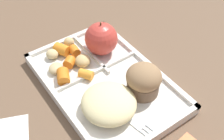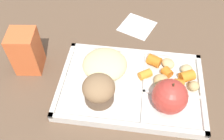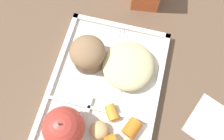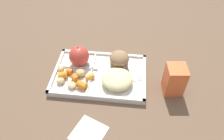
# 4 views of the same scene
# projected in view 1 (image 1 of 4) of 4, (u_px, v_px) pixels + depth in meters

# --- Properties ---
(ground) EXTENTS (6.00, 6.00, 0.00)m
(ground) POSITION_uv_depth(u_px,v_px,m) (105.00, 85.00, 0.64)
(ground) COLOR brown
(lunch_tray) EXTENTS (0.34, 0.23, 0.02)m
(lunch_tray) POSITION_uv_depth(u_px,v_px,m) (105.00, 82.00, 0.63)
(lunch_tray) COLOR silver
(lunch_tray) RESTS_ON ground
(green_apple) EXTENTS (0.08, 0.08, 0.08)m
(green_apple) POSITION_uv_depth(u_px,v_px,m) (101.00, 39.00, 0.67)
(green_apple) COLOR #C63D33
(green_apple) RESTS_ON lunch_tray
(bran_muffin) EXTENTS (0.07, 0.07, 0.07)m
(bran_muffin) POSITION_uv_depth(u_px,v_px,m) (143.00, 80.00, 0.58)
(bran_muffin) COLOR brown
(bran_muffin) RESTS_ON lunch_tray
(carrot_slice_tilted) EXTENTS (0.04, 0.04, 0.03)m
(carrot_slice_tilted) POSITION_uv_depth(u_px,v_px,m) (63.00, 76.00, 0.62)
(carrot_slice_tilted) COLOR orange
(carrot_slice_tilted) RESTS_ON lunch_tray
(carrot_slice_edge) EXTENTS (0.03, 0.03, 0.02)m
(carrot_slice_edge) POSITION_uv_depth(u_px,v_px,m) (69.00, 62.00, 0.65)
(carrot_slice_edge) COLOR orange
(carrot_slice_edge) RESTS_ON lunch_tray
(carrot_slice_large) EXTENTS (0.02, 0.02, 0.02)m
(carrot_slice_large) POSITION_uv_depth(u_px,v_px,m) (74.00, 51.00, 0.68)
(carrot_slice_large) COLOR orange
(carrot_slice_large) RESTS_ON lunch_tray
(carrot_slice_diagonal) EXTENTS (0.04, 0.03, 0.02)m
(carrot_slice_diagonal) POSITION_uv_depth(u_px,v_px,m) (86.00, 74.00, 0.63)
(carrot_slice_diagonal) COLOR orange
(carrot_slice_diagonal) RESTS_ON lunch_tray
(carrot_slice_center) EXTENTS (0.04, 0.04, 0.03)m
(carrot_slice_center) POSITION_uv_depth(u_px,v_px,m) (62.00, 49.00, 0.68)
(carrot_slice_center) COLOR orange
(carrot_slice_center) RESTS_ON lunch_tray
(potato_chunk_corner) EXTENTS (0.03, 0.03, 0.02)m
(potato_chunk_corner) POSITION_uv_depth(u_px,v_px,m) (69.00, 42.00, 0.70)
(potato_chunk_corner) COLOR tan
(potato_chunk_corner) RESTS_ON lunch_tray
(potato_chunk_golden) EXTENTS (0.05, 0.05, 0.02)m
(potato_chunk_golden) POSITION_uv_depth(u_px,v_px,m) (83.00, 61.00, 0.65)
(potato_chunk_golden) COLOR tan
(potato_chunk_golden) RESTS_ON lunch_tray
(potato_chunk_browned) EXTENTS (0.04, 0.04, 0.02)m
(potato_chunk_browned) POSITION_uv_depth(u_px,v_px,m) (52.00, 54.00, 0.67)
(potato_chunk_browned) COLOR tan
(potato_chunk_browned) RESTS_ON lunch_tray
(potato_chunk_small) EXTENTS (0.04, 0.05, 0.02)m
(potato_chunk_small) POSITION_uv_depth(u_px,v_px,m) (56.00, 68.00, 0.64)
(potato_chunk_small) COLOR tan
(potato_chunk_small) RESTS_ON lunch_tray
(egg_noodle_pile) EXTENTS (0.11, 0.11, 0.04)m
(egg_noodle_pile) POSITION_uv_depth(u_px,v_px,m) (109.00, 103.00, 0.56)
(egg_noodle_pile) COLOR beige
(egg_noodle_pile) RESTS_ON lunch_tray
(meatball_center) EXTENTS (0.04, 0.04, 0.04)m
(meatball_center) POSITION_uv_depth(u_px,v_px,m) (105.00, 108.00, 0.55)
(meatball_center) COLOR #755B4C
(meatball_center) RESTS_ON lunch_tray
(meatball_back) EXTENTS (0.03, 0.03, 0.03)m
(meatball_back) POSITION_uv_depth(u_px,v_px,m) (106.00, 103.00, 0.57)
(meatball_back) COLOR #755B4C
(meatball_back) RESTS_ON lunch_tray
(meatball_side) EXTENTS (0.03, 0.03, 0.03)m
(meatball_side) POSITION_uv_depth(u_px,v_px,m) (107.00, 118.00, 0.54)
(meatball_side) COLOR #755B4C
(meatball_side) RESTS_ON lunch_tray
(meatball_front) EXTENTS (0.03, 0.03, 0.03)m
(meatball_front) POSITION_uv_depth(u_px,v_px,m) (108.00, 107.00, 0.56)
(meatball_front) COLOR brown
(meatball_front) RESTS_ON lunch_tray
(plastic_fork) EXTENTS (0.15, 0.04, 0.00)m
(plastic_fork) POSITION_uv_depth(u_px,v_px,m) (126.00, 114.00, 0.56)
(plastic_fork) COLOR silver
(plastic_fork) RESTS_ON lunch_tray
(paper_napkin) EXTENTS (0.12, 0.12, 0.00)m
(paper_napkin) POSITION_uv_depth(u_px,v_px,m) (3.00, 139.00, 0.54)
(paper_napkin) COLOR white
(paper_napkin) RESTS_ON ground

